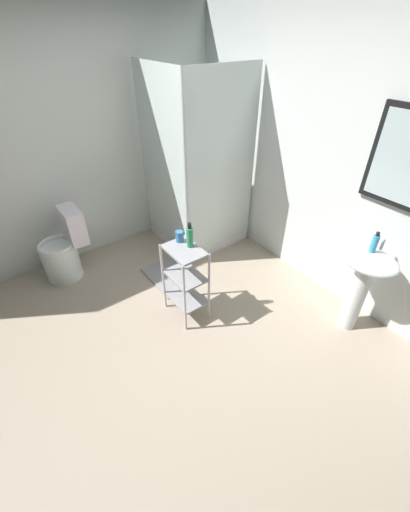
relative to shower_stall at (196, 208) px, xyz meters
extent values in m
cube|color=tan|center=(1.21, -1.22, -0.47)|extent=(4.20, 4.20, 0.02)
cube|color=silver|center=(1.21, 0.63, 0.79)|extent=(4.20, 0.10, 2.50)
cube|color=black|center=(1.90, 0.56, 1.02)|extent=(0.56, 0.03, 0.72)
cube|color=silver|center=(1.90, 0.54, 1.02)|extent=(0.48, 0.01, 0.64)
cube|color=silver|center=(-0.64, -1.22, 0.79)|extent=(0.10, 4.20, 2.50)
cube|color=white|center=(-0.10, 0.10, -0.41)|extent=(0.90, 0.90, 0.10)
cube|color=silver|center=(-0.10, -0.35, 0.59)|extent=(0.90, 0.02, 1.90)
cube|color=silver|center=(0.35, 0.10, 0.59)|extent=(0.02, 0.90, 1.90)
cylinder|color=silver|center=(0.35, -0.35, 0.59)|extent=(0.04, 0.04, 1.90)
cylinder|color=silver|center=(-0.10, 0.10, -0.36)|extent=(0.08, 0.08, 0.00)
cylinder|color=white|center=(1.99, 0.30, -0.12)|extent=(0.15, 0.15, 0.68)
ellipsoid|color=white|center=(1.99, 0.30, 0.28)|extent=(0.46, 0.37, 0.13)
cylinder|color=silver|center=(1.99, 0.42, 0.40)|extent=(0.03, 0.03, 0.10)
cylinder|color=white|center=(-0.27, -1.58, -0.26)|extent=(0.37, 0.37, 0.40)
torus|color=white|center=(-0.27, -1.58, -0.05)|extent=(0.37, 0.37, 0.04)
cube|color=white|center=(-0.27, -1.37, 0.12)|extent=(0.35, 0.17, 0.36)
cylinder|color=silver|center=(0.80, -0.93, -0.09)|extent=(0.02, 0.02, 0.74)
cylinder|color=silver|center=(1.16, -0.93, -0.09)|extent=(0.02, 0.02, 0.74)
cylinder|color=silver|center=(0.80, -0.67, -0.09)|extent=(0.02, 0.02, 0.74)
cylinder|color=silver|center=(1.16, -0.67, -0.09)|extent=(0.02, 0.02, 0.74)
cube|color=#99999E|center=(0.98, -0.80, -0.28)|extent=(0.36, 0.26, 0.02)
cube|color=#99999E|center=(0.98, -0.80, -0.01)|extent=(0.36, 0.26, 0.02)
cube|color=#99999E|center=(0.98, -0.80, 0.27)|extent=(0.36, 0.26, 0.02)
cylinder|color=#389ED1|center=(1.97, 0.33, 0.42)|extent=(0.05, 0.05, 0.15)
cylinder|color=black|center=(1.97, 0.33, 0.51)|extent=(0.03, 0.03, 0.03)
cylinder|color=#2F9360|center=(0.97, -0.73, 0.36)|extent=(0.06, 0.06, 0.18)
cylinder|color=black|center=(0.97, -0.73, 0.48)|extent=(0.03, 0.03, 0.05)
cylinder|color=#3870B2|center=(0.85, -0.76, 0.33)|extent=(0.07, 0.07, 0.10)
cube|color=gray|center=(0.43, -0.67, -0.45)|extent=(0.60, 0.40, 0.02)
camera|label=1|loc=(2.86, -1.97, 1.84)|focal=22.62mm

